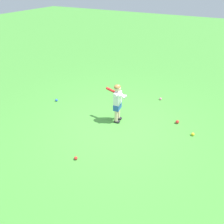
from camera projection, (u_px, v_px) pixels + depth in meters
name	position (u px, v px, depth m)	size (l,w,h in m)	color
ground_plane	(117.00, 127.00, 5.55)	(40.00, 40.00, 0.00)	#479338
child_batter	(117.00, 100.00, 5.45)	(0.63, 0.32, 1.08)	#232328
play_ball_center_lawn	(76.00, 158.00, 4.55)	(0.07, 0.07, 0.07)	red
play_ball_far_left	(193.00, 134.00, 5.23)	(0.08, 0.08, 0.08)	yellow
play_ball_by_bucket	(161.00, 99.00, 6.75)	(0.07, 0.07, 0.07)	pink
play_ball_behind_batter	(56.00, 100.00, 6.67)	(0.08, 0.08, 0.08)	blue
play_ball_near_batter	(177.00, 122.00, 5.66)	(0.09, 0.09, 0.09)	red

